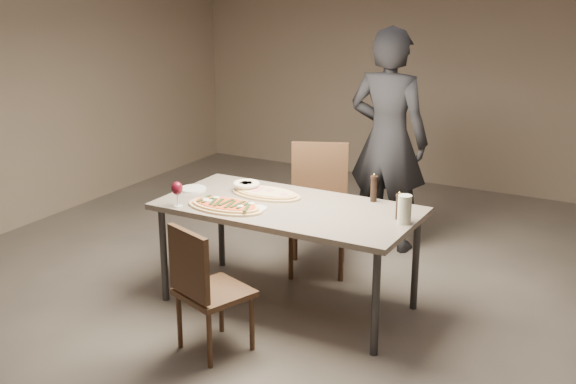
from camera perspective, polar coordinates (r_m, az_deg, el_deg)
The scene contains 14 objects.
room at distance 4.85m, azimuth 0.00°, elevation 6.22°, with size 7.00×7.00×7.00m.
dining_table at distance 5.03m, azimuth 0.00°, elevation -1.71°, with size 1.80×0.90×0.75m.
zucchini_pizza at distance 4.98m, azimuth -4.98°, elevation -1.06°, with size 0.58×0.32×0.05m.
ham_pizza at distance 5.24m, azimuth -1.73°, elevation -0.10°, with size 0.54×0.30×0.04m.
bread_basket at distance 5.34m, azimuth -3.31°, elevation 0.51°, with size 0.20×0.20×0.07m.
oil_dish at distance 4.93m, azimuth -2.50°, elevation -1.32°, with size 0.14×0.14×0.02m.
pepper_mill_left at distance 4.77m, azimuth 8.77°, elevation -1.12°, with size 0.05×0.05×0.19m.
pepper_mill_right at distance 5.11m, azimuth 6.80°, elevation 0.30°, with size 0.05×0.05×0.20m.
carafe at distance 4.71m, azimuth 9.19°, elevation -1.35°, with size 0.09×0.09×0.19m.
wine_glass at distance 5.02m, azimuth -8.76°, elevation 0.23°, with size 0.08×0.08×0.18m.
side_plate at distance 5.42m, azimuth -7.54°, elevation 0.25°, with size 0.20×0.20×0.01m.
chair_near at distance 4.49m, azimuth -6.68°, elevation -7.23°, with size 0.51×0.51×0.84m.
chair_far at distance 5.75m, azimuth 2.43°, elevation -0.63°, with size 0.62×0.62×1.00m.
diner at distance 6.13m, azimuth 7.92°, elevation 4.06°, with size 0.69×0.45×1.89m, color black.
Camera 1 is at (2.29, -4.17, 2.32)m, focal length 45.00 mm.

